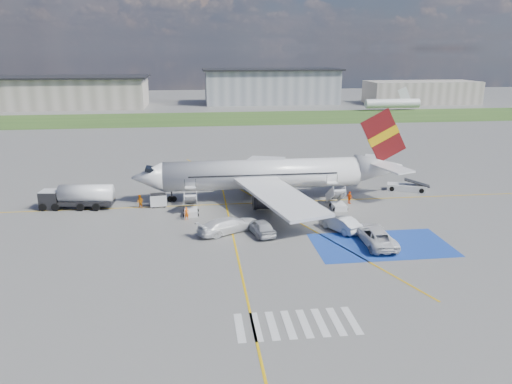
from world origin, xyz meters
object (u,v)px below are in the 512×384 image
Objects in this scene: van_white_a at (375,233)px; gpu_cart at (158,201)px; airliner at (273,174)px; car_silver_a at (261,227)px; car_silver_b at (340,223)px; van_white_b at (229,223)px; belt_loader at (407,188)px; fuel_tanker at (78,198)px.

gpu_cart is at bearing -31.95° from van_white_a.
car_silver_a is (-3.45, -13.35, -2.55)m from airliner.
van_white_b is (-12.25, 1.11, 0.25)m from car_silver_b.
car_silver_b is at bearing -122.99° from van_white_b.
belt_loader reaches higher than car_silver_a.
gpu_cart is 16.34m from car_silver_a.
airliner is 7.41× the size of car_silver_a.
car_silver_b is (20.58, -11.42, 0.09)m from gpu_cart.
belt_loader is at bearing -0.75° from gpu_cart.
airliner is at bearing -56.89° from van_white_b.
belt_loader is (44.74, 2.68, -0.86)m from fuel_tanker.
fuel_tanker is 4.24× the size of gpu_cart.
fuel_tanker reaches higher than belt_loader.
car_silver_b is 0.86× the size of van_white_a.
car_silver_a is 0.82× the size of van_white_a.
van_white_a is at bearing -99.46° from belt_loader.
belt_loader is at bearing -161.40° from car_silver_a.
gpu_cart is at bearing -56.33° from car_silver_b.
fuel_tanker is at bearing 31.50° from van_white_b.
car_silver_b reaches higher than gpu_cart.
gpu_cart is at bearing 3.21° from fuel_tanker.
fuel_tanker is 44.83m from belt_loader.
fuel_tanker is at bearing -154.20° from belt_loader.
fuel_tanker is 1.86× the size of car_silver_a.
car_silver_b is at bearing -35.13° from gpu_cart.
airliner is at bearing 9.57° from fuel_tanker.
airliner is 19.83m from belt_loader.
car_silver_b is at bearing -67.82° from airliner.
van_white_b is at bearing -57.19° from gpu_cart.
belt_loader is (34.70, 3.25, -0.34)m from gpu_cart.
car_silver_b is (30.62, -12.00, -0.44)m from fuel_tanker.
car_silver_a is 0.96× the size of car_silver_b.
car_silver_a is at bearing -22.42° from fuel_tanker.
car_silver_a is at bearing -17.36° from van_white_a.
airliner is at bearing 1.18° from gpu_cart.
van_white_b is (18.37, -10.89, -0.19)m from fuel_tanker.
van_white_a reaches higher than car_silver_b.
belt_loader is 0.99× the size of van_white_a.
belt_loader is 1.06× the size of van_white_b.
van_white_a is (-11.56, -18.61, 0.70)m from belt_loader.
fuel_tanker is 32.89m from car_silver_b.
van_white_b is (8.33, -10.32, 0.33)m from gpu_cart.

